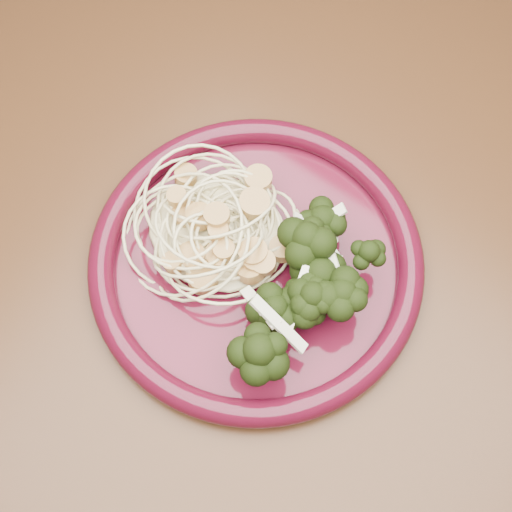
{
  "coord_description": "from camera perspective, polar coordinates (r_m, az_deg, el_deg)",
  "views": [
    {
      "loc": [
        0.06,
        -0.24,
        1.33
      ],
      "look_at": [
        -0.1,
        -0.03,
        0.77
      ],
      "focal_mm": 50.0,
      "sensor_mm": 36.0,
      "label": 1
    }
  ],
  "objects": [
    {
      "name": "dining_table",
      "position": [
        0.72,
        7.72,
        -6.59
      ],
      "size": [
        1.2,
        0.8,
        0.75
      ],
      "color": "#472814",
      "rests_on": "ground"
    },
    {
      "name": "spaghetti_pile",
      "position": [
        0.63,
        -3.16,
        2.4
      ],
      "size": [
        0.14,
        0.12,
        0.03
      ],
      "primitive_type": "ellipsoid",
      "rotation": [
        0.0,
        0.0,
        -0.04
      ],
      "color": "beige",
      "rests_on": "dinner_plate"
    },
    {
      "name": "onion_garnish",
      "position": [
        0.57,
        4.32,
        -1.24
      ],
      "size": [
        0.07,
        0.1,
        0.05
      ],
      "primitive_type": null,
      "rotation": [
        0.0,
        0.0,
        -0.04
      ],
      "color": "#F3F4CD",
      "rests_on": "broccoli_pile"
    },
    {
      "name": "broccoli_pile",
      "position": [
        0.6,
        4.11,
        -2.51
      ],
      "size": [
        0.1,
        0.16,
        0.05
      ],
      "primitive_type": "ellipsoid",
      "rotation": [
        0.0,
        0.0,
        -0.04
      ],
      "color": "black",
      "rests_on": "dinner_plate"
    },
    {
      "name": "scallop_cluster",
      "position": [
        0.6,
        -3.33,
        3.99
      ],
      "size": [
        0.13,
        0.13,
        0.04
      ],
      "primitive_type": null,
      "rotation": [
        0.0,
        0.0,
        -0.04
      ],
      "color": "tan",
      "rests_on": "spaghetti_pile"
    },
    {
      "name": "dinner_plate",
      "position": [
        0.63,
        0.0,
        -0.35
      ],
      "size": [
        0.31,
        0.31,
        0.02
      ],
      "rotation": [
        0.0,
        0.0,
        -0.04
      ],
      "color": "#470B1C",
      "rests_on": "dining_table"
    }
  ]
}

